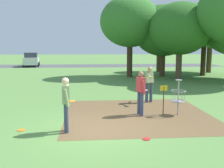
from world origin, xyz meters
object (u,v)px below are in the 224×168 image
Objects in this scene: player_waiting_left at (141,90)px; tree_mid_right at (159,41)px; tree_mid_left at (211,24)px; player_foreground_watching at (149,82)px; tree_far_center at (163,31)px; player_throwing at (66,101)px; frisbee_by_tee at (146,139)px; tree_far_right at (180,29)px; tree_near_left at (130,22)px; frisbee_mid_grass at (21,130)px; disc_golf_basket at (177,96)px; tree_near_right at (205,28)px; parked_car_leftmost at (31,60)px.

tree_mid_right is (5.18, 17.21, 2.27)m from player_waiting_left.
player_foreground_watching is at bearing -124.03° from tree_mid_left.
tree_mid_left is 1.17× the size of tree_far_center.
frisbee_by_tee is (2.35, -0.87, -0.96)m from player_throwing.
frisbee_by_tee is 14.79m from tree_far_right.
player_throwing is at bearing -105.77° from tree_near_left.
tree_far_center is at bearing 59.57° from frisbee_mid_grass.
tree_mid_left is 1.58× the size of tree_mid_right.
player_foreground_watching is 7.68× the size of frisbee_by_tee.
tree_near_left is at bearing 74.23° from player_throwing.
disc_golf_basket is 5.62× the size of frisbee_mid_grass.
tree_near_right is at bearing 62.70° from disc_golf_basket.
tree_far_right is at bearing -132.35° from tree_mid_left.
tree_far_right is (-0.11, -6.74, 0.78)m from tree_mid_right.
frisbee_by_tee is at bearing -105.47° from tree_mid_right.
player_throwing is 0.23× the size of tree_mid_left.
disc_golf_basket is 0.20× the size of tree_near_left.
frisbee_by_tee is 0.04× the size of tree_far_right.
player_throwing is 15.79m from tree_near_left.
player_throwing is at bearing -130.57° from player_foreground_watching.
parked_car_leftmost reaches higher than player_foreground_watching.
tree_far_center is at bearing 76.92° from disc_golf_basket.
player_waiting_left is 6.91× the size of frisbee_mid_grass.
tree_near_right reaches higher than parked_car_leftmost.
disc_golf_basket reaches higher than frisbee_mid_grass.
tree_far_right reaches higher than parked_car_leftmost.
tree_near_right reaches higher than frisbee_mid_grass.
tree_far_center is at bearing 103.54° from tree_far_right.
player_waiting_left is 13.54m from tree_near_left.
tree_mid_right is at bearing 73.26° from player_waiting_left.
player_waiting_left is at bearing 82.95° from frisbee_by_tee.
disc_golf_basket is 0.22× the size of tree_far_center.
parked_car_leftmost is (-9.46, 28.52, 0.91)m from frisbee_by_tee.
tree_mid_left is at bearing 57.73° from player_waiting_left.
tree_far_center is 19.38m from parked_car_leftmost.
tree_mid_right is at bearing 67.57° from player_throwing.
disc_golf_basket is 17.90m from tree_mid_right.
tree_far_right is at bearing 62.73° from player_foreground_watching.
player_waiting_left is (2.68, 1.83, 0.00)m from player_throwing.
player_waiting_left is at bearing 175.69° from disc_golf_basket.
player_throwing is at bearing -126.04° from tree_near_right.
tree_far_center is at bearing 2.21° from tree_near_left.
parked_car_leftmost reaches higher than frisbee_mid_grass.
parked_car_leftmost is (-9.79, 25.82, -0.05)m from player_waiting_left.
player_throwing is 1.76m from frisbee_mid_grass.
tree_mid_left reaches higher than player_foreground_watching.
player_foreground_watching is at bearing -117.27° from tree_far_right.
player_foreground_watching is 11.29m from tree_near_left.
tree_far_right is at bearing 70.85° from disc_golf_basket.
disc_golf_basket is at bearing -4.31° from player_waiting_left.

